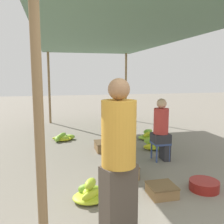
# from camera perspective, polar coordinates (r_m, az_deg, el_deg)

# --- Properties ---
(canopy_post_front_left) EXTENTS (0.08, 0.08, 2.55)m
(canopy_post_front_left) POSITION_cam_1_polar(r_m,az_deg,el_deg) (2.07, -16.24, -5.05)
(canopy_post_front_left) COLOR olive
(canopy_post_front_left) RESTS_ON ground
(canopy_post_back_left) EXTENTS (0.08, 0.08, 2.55)m
(canopy_post_back_left) POSITION_cam_1_polar(r_m,az_deg,el_deg) (9.31, -14.16, 5.33)
(canopy_post_back_left) COLOR olive
(canopy_post_back_left) RESTS_ON ground
(canopy_post_back_right) EXTENTS (0.08, 0.08, 2.55)m
(canopy_post_back_right) POSITION_cam_1_polar(r_m,az_deg,el_deg) (9.71, 3.19, 5.70)
(canopy_post_back_right) COLOR olive
(canopy_post_back_right) RESTS_ON ground
(canopy_tarp) EXTENTS (3.28, 7.68, 0.04)m
(canopy_tarp) POSITION_cam_1_polar(r_m,az_deg,el_deg) (5.86, -0.20, 16.58)
(canopy_tarp) COLOR #567A60
(canopy_tarp) RESTS_ON canopy_post_front_left
(vendor_foreground) EXTENTS (0.48, 0.48, 1.72)m
(vendor_foreground) POSITION_cam_1_polar(r_m,az_deg,el_deg) (2.67, 1.53, -10.22)
(vendor_foreground) COLOR #4C4238
(vendor_foreground) RESTS_ON ground
(stool) EXTENTS (0.34, 0.34, 0.38)m
(stool) POSITION_cam_1_polar(r_m,az_deg,el_deg) (5.28, 11.00, -7.52)
(stool) COLOR #384C84
(stool) RESTS_ON ground
(vendor_seated) EXTENTS (0.35, 0.35, 1.28)m
(vendor_seated) POSITION_cam_1_polar(r_m,az_deg,el_deg) (5.20, 11.29, -3.76)
(vendor_seated) COLOR #2D2D33
(vendor_seated) RESTS_ON ground
(basin_black) EXTENTS (0.45, 0.45, 0.15)m
(basin_black) POSITION_cam_1_polar(r_m,az_deg,el_deg) (4.22, 20.30, -15.45)
(basin_black) COLOR maroon
(basin_black) RESTS_ON ground
(banana_pile_left_0) EXTENTS (0.58, 0.49, 0.31)m
(banana_pile_left_0) POSITION_cam_1_polar(r_m,az_deg,el_deg) (3.72, -4.78, -17.94)
(banana_pile_left_0) COLOR #7FB735
(banana_pile_left_0) RESTS_ON ground
(banana_pile_left_1) EXTENTS (0.63, 0.47, 0.21)m
(banana_pile_left_1) POSITION_cam_1_polar(r_m,az_deg,el_deg) (6.86, -11.05, -5.79)
(banana_pile_left_1) COLOR #90BE32
(banana_pile_left_1) RESTS_ON ground
(banana_pile_right_0) EXTENTS (0.58, 0.62, 0.18)m
(banana_pile_right_0) POSITION_cam_1_polar(r_m,az_deg,el_deg) (8.31, 1.77, -3.19)
(banana_pile_right_0) COLOR #A6C72E
(banana_pile_right_0) RESTS_ON ground
(banana_pile_right_1) EXTENTS (0.54, 0.54, 0.22)m
(banana_pile_right_1) POSITION_cam_1_polar(r_m,az_deg,el_deg) (6.06, 9.44, -7.51)
(banana_pile_right_1) COLOR yellow
(banana_pile_right_1) RESTS_ON ground
(banana_pile_right_2) EXTENTS (0.53, 0.53, 0.27)m
(banana_pile_right_2) POSITION_cam_1_polar(r_m,az_deg,el_deg) (6.93, 8.30, -5.35)
(banana_pile_right_2) COLOR #80B735
(banana_pile_right_2) RESTS_ON ground
(crate_near) EXTENTS (0.39, 0.39, 0.17)m
(crate_near) POSITION_cam_1_polar(r_m,az_deg,el_deg) (3.88, 11.30, -17.11)
(crate_near) COLOR olive
(crate_near) RESTS_ON ground
(crate_mid) EXTENTS (0.52, 0.52, 0.20)m
(crate_mid) POSITION_cam_1_polar(r_m,az_deg,el_deg) (5.88, -1.31, -7.77)
(crate_mid) COLOR brown
(crate_mid) RESTS_ON ground
(crate_far) EXTENTS (0.42, 0.42, 0.22)m
(crate_far) POSITION_cam_1_polar(r_m,az_deg,el_deg) (4.41, 2.87, -13.31)
(crate_far) COLOR olive
(crate_far) RESTS_ON ground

